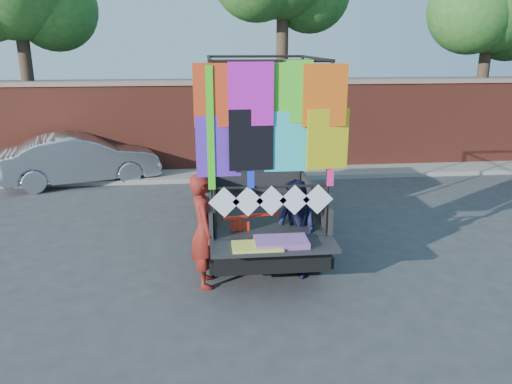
{
  "coord_description": "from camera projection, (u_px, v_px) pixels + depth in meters",
  "views": [
    {
      "loc": [
        -1.4,
        -7.29,
        3.66
      ],
      "look_at": [
        -0.64,
        0.09,
        1.41
      ],
      "focal_mm": 35.0,
      "sensor_mm": 36.0,
      "label": 1
    }
  ],
  "objects": [
    {
      "name": "sedan",
      "position": [
        81.0,
        159.0,
        13.27
      ],
      "size": [
        4.23,
        2.5,
        1.32
      ],
      "primitive_type": "imported",
      "rotation": [
        0.0,
        0.0,
        1.87
      ],
      "color": "#B5B8BD",
      "rests_on": "ground"
    },
    {
      "name": "curb",
      "position": [
        256.0,
        174.0,
        14.12
      ],
      "size": [
        30.0,
        1.2,
        0.12
      ],
      "primitive_type": "cube",
      "color": "gray",
      "rests_on": "ground"
    },
    {
      "name": "man",
      "position": [
        296.0,
        229.0,
        7.93
      ],
      "size": [
        0.91,
        0.97,
        1.59
      ],
      "primitive_type": "imported",
      "rotation": [
        0.0,
        0.0,
        -1.03
      ],
      "color": "#141634",
      "rests_on": "ground"
    },
    {
      "name": "tree_right",
      "position": [
        494.0,
        4.0,
        15.23
      ],
      "size": [
        4.2,
        3.3,
        6.62
      ],
      "color": "#38281C",
      "rests_on": "ground"
    },
    {
      "name": "brick_wall",
      "position": [
        253.0,
        125.0,
        14.42
      ],
      "size": [
        30.0,
        0.45,
        2.61
      ],
      "color": "brown",
      "rests_on": "ground"
    },
    {
      "name": "streamer_bundle",
      "position": [
        245.0,
        228.0,
        7.72
      ],
      "size": [
        0.9,
        0.23,
        0.63
      ],
      "color": "red",
      "rests_on": "ground"
    },
    {
      "name": "woman",
      "position": [
        204.0,
        230.0,
        7.59
      ],
      "size": [
        0.49,
        0.69,
        1.8
      ],
      "primitive_type": "imported",
      "rotation": [
        0.0,
        0.0,
        1.66
      ],
      "color": "maroon",
      "rests_on": "ground"
    },
    {
      "name": "ground",
      "position": [
        295.0,
        275.0,
        8.14
      ],
      "size": [
        90.0,
        90.0,
        0.0
      ],
      "primitive_type": "plane",
      "color": "#38383A",
      "rests_on": "ground"
    },
    {
      "name": "pickup_truck",
      "position": [
        254.0,
        186.0,
        10.05
      ],
      "size": [
        2.17,
        5.44,
        3.42
      ],
      "color": "black",
      "rests_on": "ground"
    }
  ]
}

